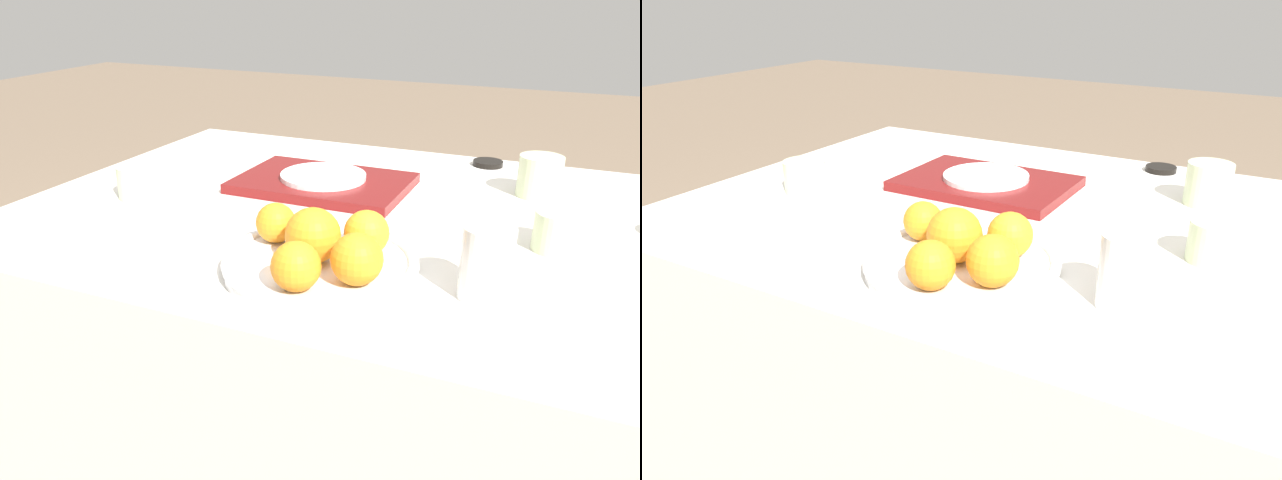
% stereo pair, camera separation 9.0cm
% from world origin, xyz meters
% --- Properties ---
extents(table, '(1.31, 0.92, 0.71)m').
position_xyz_m(table, '(0.00, 0.00, 0.35)').
color(table, silver).
rests_on(table, ground_plane).
extents(fruit_platter, '(0.29, 0.29, 0.03)m').
position_xyz_m(fruit_platter, '(0.01, -0.27, 0.72)').
color(fruit_platter, silver).
rests_on(fruit_platter, table).
extents(orange_0, '(0.08, 0.08, 0.08)m').
position_xyz_m(orange_0, '(0.00, -0.28, 0.76)').
color(orange_0, orange).
rests_on(orange_0, fruit_platter).
extents(orange_1, '(0.07, 0.07, 0.07)m').
position_xyz_m(orange_1, '(0.08, -0.32, 0.76)').
color(orange_1, orange).
rests_on(orange_1, fruit_platter).
extents(orange_2, '(0.07, 0.07, 0.07)m').
position_xyz_m(orange_2, '(0.06, -0.22, 0.76)').
color(orange_2, orange).
rests_on(orange_2, fruit_platter).
extents(orange_3, '(0.07, 0.07, 0.07)m').
position_xyz_m(orange_3, '(0.02, -0.37, 0.76)').
color(orange_3, orange).
rests_on(orange_3, fruit_platter).
extents(orange_4, '(0.06, 0.06, 0.06)m').
position_xyz_m(orange_4, '(-0.08, -0.23, 0.75)').
color(orange_4, orange).
rests_on(orange_4, fruit_platter).
extents(water_glass, '(0.07, 0.07, 0.10)m').
position_xyz_m(water_glass, '(0.24, -0.25, 0.76)').
color(water_glass, silver).
rests_on(water_glass, table).
extents(serving_tray, '(0.34, 0.24, 0.02)m').
position_xyz_m(serving_tray, '(-0.15, 0.10, 0.72)').
color(serving_tray, maroon).
rests_on(serving_tray, table).
extents(side_plate, '(0.18, 0.18, 0.01)m').
position_xyz_m(side_plate, '(-0.15, 0.10, 0.73)').
color(side_plate, white).
rests_on(side_plate, serving_tray).
extents(cup_0, '(0.08, 0.08, 0.06)m').
position_xyz_m(cup_0, '(-0.45, -0.10, 0.74)').
color(cup_0, beige).
rests_on(cup_0, table).
extents(cup_1, '(0.08, 0.08, 0.08)m').
position_xyz_m(cup_1, '(0.26, 0.22, 0.75)').
color(cup_1, beige).
rests_on(cup_1, table).
extents(cup_3, '(0.08, 0.08, 0.06)m').
position_xyz_m(cup_3, '(0.32, -0.05, 0.74)').
color(cup_3, beige).
rests_on(cup_3, table).
extents(soy_dish, '(0.07, 0.07, 0.01)m').
position_xyz_m(soy_dish, '(0.14, 0.40, 0.71)').
color(soy_dish, black).
rests_on(soy_dish, table).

